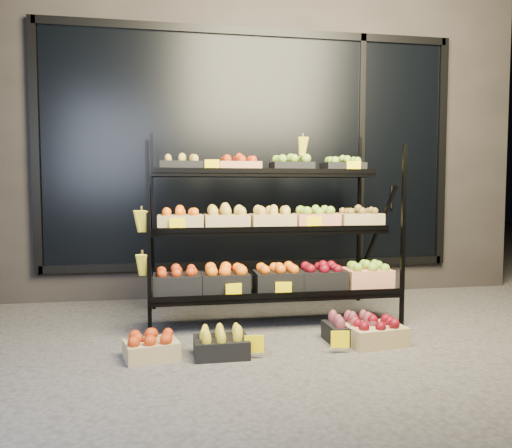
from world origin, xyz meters
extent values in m
plane|color=#514F4C|center=(0.00, 0.00, 0.00)|extent=(24.00, 24.00, 0.00)
cube|color=#2D2826|center=(0.00, 2.60, 1.75)|extent=(6.00, 2.00, 3.50)
cube|color=black|center=(0.00, 1.58, 1.55)|extent=(4.20, 0.04, 2.40)
cube|color=black|center=(0.00, 1.56, 0.34)|extent=(4.30, 0.06, 0.08)
cube|color=black|center=(0.00, 1.56, 2.76)|extent=(4.30, 0.06, 0.08)
cube|color=black|center=(-2.15, 1.56, 1.55)|extent=(0.08, 0.06, 2.50)
cube|color=black|center=(2.15, 1.56, 1.55)|extent=(0.08, 0.06, 2.50)
cube|color=black|center=(1.20, 1.56, 1.55)|extent=(0.06, 0.06, 2.50)
cylinder|color=black|center=(1.55, 1.53, 1.05)|extent=(0.02, 0.02, 0.25)
cube|color=black|center=(-1.02, 0.18, 0.75)|extent=(0.03, 0.03, 1.50)
cube|color=black|center=(1.02, 0.18, 0.75)|extent=(0.03, 0.03, 1.50)
cube|color=black|center=(-1.02, 1.15, 0.83)|extent=(0.03, 0.03, 1.66)
cube|color=black|center=(1.02, 1.15, 0.83)|extent=(0.03, 0.03, 1.66)
cube|color=black|center=(0.00, 0.35, 0.27)|extent=(2.05, 0.42, 0.03)
cube|color=black|center=(0.00, 0.15, 0.30)|extent=(2.05, 0.02, 0.05)
cube|color=black|center=(0.00, 0.65, 0.77)|extent=(2.05, 0.40, 0.03)
cube|color=black|center=(0.00, 0.46, 0.80)|extent=(2.05, 0.02, 0.05)
cube|color=black|center=(0.00, 0.95, 1.27)|extent=(2.05, 0.40, 0.03)
cube|color=black|center=(0.00, 0.76, 1.30)|extent=(2.05, 0.02, 0.05)
cube|color=black|center=(-0.76, 0.95, 1.33)|extent=(0.38, 0.28, 0.11)
ellipsoid|color=gold|center=(-0.76, 0.95, 1.42)|extent=(0.32, 0.24, 0.07)
cube|color=tan|center=(-0.23, 0.95, 1.33)|extent=(0.38, 0.28, 0.11)
ellipsoid|color=#B82A0D|center=(-0.23, 0.95, 1.42)|extent=(0.32, 0.24, 0.07)
cube|color=black|center=(0.27, 0.95, 1.33)|extent=(0.38, 0.28, 0.11)
ellipsoid|color=#80B32C|center=(0.27, 0.95, 1.42)|extent=(0.32, 0.24, 0.07)
cube|color=black|center=(0.77, 0.95, 1.33)|extent=(0.38, 0.28, 0.11)
ellipsoid|color=#80B32C|center=(0.77, 0.95, 1.42)|extent=(0.32, 0.24, 0.07)
cube|color=tan|center=(-0.78, 0.65, 0.85)|extent=(0.38, 0.28, 0.14)
ellipsoid|color=orange|center=(-0.78, 0.65, 0.95)|extent=(0.32, 0.24, 0.07)
cube|color=tan|center=(-0.38, 0.65, 0.85)|extent=(0.38, 0.28, 0.14)
ellipsoid|color=gold|center=(-0.38, 0.65, 0.95)|extent=(0.32, 0.24, 0.07)
cube|color=tan|center=(0.02, 0.65, 0.85)|extent=(0.38, 0.28, 0.14)
ellipsoid|color=gold|center=(0.02, 0.65, 0.95)|extent=(0.32, 0.24, 0.07)
cube|color=tan|center=(0.42, 0.65, 0.85)|extent=(0.38, 0.28, 0.14)
ellipsoid|color=#80B32C|center=(0.42, 0.65, 0.95)|extent=(0.32, 0.24, 0.07)
cube|color=tan|center=(0.83, 0.65, 0.85)|extent=(0.38, 0.28, 0.14)
ellipsoid|color=brown|center=(0.83, 0.65, 0.95)|extent=(0.32, 0.24, 0.07)
cube|color=black|center=(-0.81, 0.35, 0.37)|extent=(0.38, 0.28, 0.18)
ellipsoid|color=#B82A0D|center=(-0.81, 0.35, 0.49)|extent=(0.32, 0.24, 0.07)
cube|color=black|center=(-0.43, 0.35, 0.37)|extent=(0.38, 0.28, 0.18)
ellipsoid|color=orange|center=(-0.43, 0.35, 0.49)|extent=(0.32, 0.24, 0.07)
cube|color=black|center=(0.01, 0.35, 0.37)|extent=(0.38, 0.28, 0.18)
ellipsoid|color=orange|center=(0.01, 0.35, 0.49)|extent=(0.32, 0.24, 0.07)
cube|color=black|center=(0.38, 0.35, 0.37)|extent=(0.38, 0.28, 0.18)
ellipsoid|color=maroon|center=(0.38, 0.35, 0.49)|extent=(0.32, 0.24, 0.07)
cube|color=tan|center=(0.79, 0.35, 0.37)|extent=(0.38, 0.28, 0.18)
ellipsoid|color=#80B32C|center=(0.79, 0.35, 0.49)|extent=(0.32, 0.24, 0.07)
ellipsoid|color=gold|center=(-1.07, 0.20, 0.99)|extent=(0.14, 0.08, 0.22)
ellipsoid|color=gold|center=(-1.07, 0.20, 0.66)|extent=(0.14, 0.08, 0.22)
ellipsoid|color=gold|center=(0.35, 0.85, 1.62)|extent=(0.14, 0.08, 0.22)
cube|color=#FFDC00|center=(-0.81, 0.50, 0.84)|extent=(0.13, 0.01, 0.12)
cube|color=#FFDC00|center=(0.36, 0.50, 0.84)|extent=(0.13, 0.01, 0.12)
cube|color=#FFDC00|center=(0.83, 0.80, 1.34)|extent=(0.13, 0.01, 0.12)
cube|color=#FFDC00|center=(-0.49, 0.80, 1.34)|extent=(0.13, 0.01, 0.12)
cube|color=#FFDC00|center=(-0.38, 0.20, 0.34)|extent=(0.13, 0.01, 0.12)
cube|color=#FFDC00|center=(0.02, 0.20, 0.34)|extent=(0.13, 0.01, 0.12)
cube|color=#FFDC00|center=(-0.32, -0.40, 0.06)|extent=(0.13, 0.01, 0.12)
cube|color=#FFDC00|center=(0.29, -0.40, 0.06)|extent=(0.13, 0.01, 0.12)
cube|color=tan|center=(-1.00, -0.28, 0.06)|extent=(0.39, 0.33, 0.12)
ellipsoid|color=#B82A0D|center=(-1.00, -0.28, 0.15)|extent=(0.33, 0.28, 0.07)
cube|color=black|center=(-0.53, -0.31, 0.06)|extent=(0.37, 0.27, 0.13)
ellipsoid|color=gold|center=(-0.53, -0.31, 0.16)|extent=(0.31, 0.23, 0.07)
cube|color=tan|center=(0.61, -0.24, 0.07)|extent=(0.45, 0.36, 0.14)
ellipsoid|color=maroon|center=(0.61, -0.24, 0.17)|extent=(0.38, 0.30, 0.07)
cube|color=black|center=(0.47, -0.14, 0.07)|extent=(0.40, 0.30, 0.14)
ellipsoid|color=brown|center=(0.47, -0.14, 0.17)|extent=(0.34, 0.25, 0.07)
camera|label=1|loc=(-0.87, -3.63, 1.14)|focal=35.00mm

